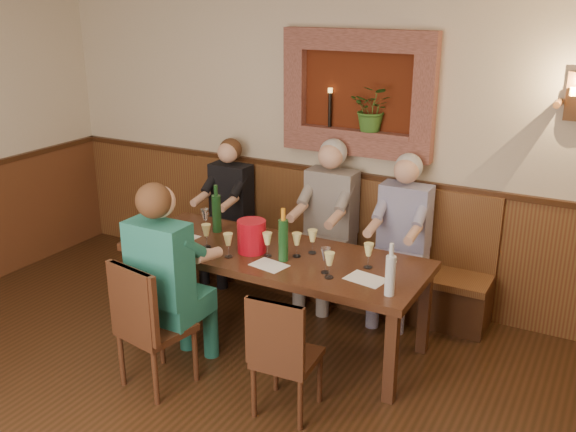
% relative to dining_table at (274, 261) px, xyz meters
% --- Properties ---
extents(room_shell, '(6.04, 6.04, 2.82)m').
position_rel_dining_table_xyz_m(room_shell, '(0.00, -1.85, 1.21)').
color(room_shell, beige).
rests_on(room_shell, ground).
extents(wainscoting, '(6.02, 6.02, 1.15)m').
position_rel_dining_table_xyz_m(wainscoting, '(0.00, -1.85, -0.09)').
color(wainscoting, '#572B19').
rests_on(wainscoting, ground).
extents(wall_niche, '(1.36, 0.30, 1.06)m').
position_rel_dining_table_xyz_m(wall_niche, '(0.24, 1.09, 1.13)').
color(wall_niche, '#4E1B0B').
rests_on(wall_niche, ground).
extents(wall_sconce, '(0.25, 0.20, 0.35)m').
position_rel_dining_table_xyz_m(wall_sconce, '(1.90, 1.08, 1.27)').
color(wall_sconce, '#572B19').
rests_on(wall_sconce, ground).
extents(dining_table, '(2.40, 0.90, 0.75)m').
position_rel_dining_table_xyz_m(dining_table, '(0.00, 0.00, 0.00)').
color(dining_table, '#3A1C11').
rests_on(dining_table, ground).
extents(bench, '(3.00, 0.45, 1.11)m').
position_rel_dining_table_xyz_m(bench, '(0.00, 0.94, -0.35)').
color(bench, '#381E0F').
rests_on(bench, ground).
extents(chair_near_left, '(0.50, 0.50, 0.97)m').
position_rel_dining_table_xyz_m(chair_near_left, '(-0.41, -0.97, -0.39)').
color(chair_near_left, '#3A1C11').
rests_on(chair_near_left, ground).
extents(chair_near_right, '(0.41, 0.41, 0.88)m').
position_rel_dining_table_xyz_m(chair_near_right, '(0.55, -0.80, -0.42)').
color(chair_near_right, '#3A1C11').
rests_on(chair_near_right, ground).
extents(person_bench_left, '(0.39, 0.48, 1.37)m').
position_rel_dining_table_xyz_m(person_bench_left, '(-1.00, 0.84, -0.11)').
color(person_bench_left, black).
rests_on(person_bench_left, ground).
extents(person_bench_mid, '(0.44, 0.54, 1.47)m').
position_rel_dining_table_xyz_m(person_bench_mid, '(0.06, 0.84, -0.06)').
color(person_bench_mid, '#5A5552').
rests_on(person_bench_mid, ground).
extents(person_bench_right, '(0.42, 0.52, 1.43)m').
position_rel_dining_table_xyz_m(person_bench_right, '(0.74, 0.84, -0.09)').
color(person_bench_right, navy).
rests_on(person_bench_right, ground).
extents(person_chair_front, '(0.44, 0.54, 1.48)m').
position_rel_dining_table_xyz_m(person_chair_front, '(-0.41, -0.78, -0.06)').
color(person_chair_front, '#1A5D5C').
rests_on(person_chair_front, ground).
extents(spittoon_bucket, '(0.28, 0.28, 0.25)m').
position_rel_dining_table_xyz_m(spittoon_bucket, '(-0.16, -0.07, 0.20)').
color(spittoon_bucket, red).
rests_on(spittoon_bucket, dining_table).
extents(wine_bottle_green_a, '(0.09, 0.09, 0.41)m').
position_rel_dining_table_xyz_m(wine_bottle_green_a, '(0.14, -0.10, 0.25)').
color(wine_bottle_green_a, '#19471E').
rests_on(wine_bottle_green_a, dining_table).
extents(wine_bottle_green_b, '(0.08, 0.08, 0.41)m').
position_rel_dining_table_xyz_m(wine_bottle_green_b, '(-0.65, 0.17, 0.24)').
color(wine_bottle_green_b, '#19471E').
rests_on(wine_bottle_green_b, dining_table).
extents(water_bottle, '(0.08, 0.08, 0.37)m').
position_rel_dining_table_xyz_m(water_bottle, '(1.05, -0.28, 0.22)').
color(water_bottle, silver).
rests_on(water_bottle, dining_table).
extents(tasting_sheet_a, '(0.31, 0.23, 0.00)m').
position_rel_dining_table_xyz_m(tasting_sheet_a, '(-0.85, -0.08, 0.08)').
color(tasting_sheet_a, white).
rests_on(tasting_sheet_a, dining_table).
extents(tasting_sheet_b, '(0.29, 0.23, 0.00)m').
position_rel_dining_table_xyz_m(tasting_sheet_b, '(0.10, -0.24, 0.08)').
color(tasting_sheet_b, white).
rests_on(tasting_sheet_b, dining_table).
extents(tasting_sheet_c, '(0.31, 0.24, 0.00)m').
position_rel_dining_table_xyz_m(tasting_sheet_c, '(0.82, -0.12, 0.08)').
color(tasting_sheet_c, white).
rests_on(tasting_sheet_c, dining_table).
extents(tasting_sheet_d, '(0.29, 0.25, 0.00)m').
position_rel_dining_table_xyz_m(tasting_sheet_d, '(-0.49, -0.28, 0.08)').
color(tasting_sheet_d, white).
rests_on(tasting_sheet_d, dining_table).
extents(wine_glass_0, '(0.08, 0.08, 0.19)m').
position_rel_dining_table_xyz_m(wine_glass_0, '(-0.99, -0.20, 0.17)').
color(wine_glass_0, '#F1EB90').
rests_on(wine_glass_0, dining_table).
extents(wine_glass_1, '(0.08, 0.08, 0.19)m').
position_rel_dining_table_xyz_m(wine_glass_1, '(-0.75, 0.14, 0.17)').
color(wine_glass_1, white).
rests_on(wine_glass_1, dining_table).
extents(wine_glass_2, '(0.08, 0.08, 0.19)m').
position_rel_dining_table_xyz_m(wine_glass_2, '(-0.52, -0.16, 0.17)').
color(wine_glass_2, '#F1EB90').
rests_on(wine_glass_2, dining_table).
extents(wine_glass_3, '(0.08, 0.08, 0.19)m').
position_rel_dining_table_xyz_m(wine_glass_3, '(-0.23, 0.13, 0.17)').
color(wine_glass_3, white).
rests_on(wine_glass_3, dining_table).
extents(wine_glass_4, '(0.08, 0.08, 0.19)m').
position_rel_dining_table_xyz_m(wine_glass_4, '(-0.00, -0.09, 0.17)').
color(wine_glass_4, '#F1EB90').
rests_on(wine_glass_4, dining_table).
extents(wine_glass_5, '(0.08, 0.08, 0.19)m').
position_rel_dining_table_xyz_m(wine_glass_5, '(0.27, 0.13, 0.17)').
color(wine_glass_5, '#F1EB90').
rests_on(wine_glass_5, dining_table).
extents(wine_glass_6, '(0.08, 0.08, 0.19)m').
position_rel_dining_table_xyz_m(wine_glass_6, '(0.52, -0.16, 0.17)').
color(wine_glass_6, white).
rests_on(wine_glass_6, dining_table).
extents(wine_glass_7, '(0.08, 0.08, 0.19)m').
position_rel_dining_table_xyz_m(wine_glass_7, '(0.76, 0.07, 0.17)').
color(wine_glass_7, '#F1EB90').
rests_on(wine_glass_7, dining_table).
extents(wine_glass_8, '(0.08, 0.08, 0.19)m').
position_rel_dining_table_xyz_m(wine_glass_8, '(1.00, -0.12, 0.17)').
color(wine_glass_8, white).
rests_on(wine_glass_8, dining_table).
extents(wine_glass_9, '(0.08, 0.08, 0.19)m').
position_rel_dining_table_xyz_m(wine_glass_9, '(-0.25, -0.25, 0.17)').
color(wine_glass_9, '#F1EB90').
rests_on(wine_glass_9, dining_table).
extents(wine_glass_10, '(0.08, 0.08, 0.19)m').
position_rel_dining_table_xyz_m(wine_glass_10, '(0.58, -0.22, 0.17)').
color(wine_glass_10, '#F1EB90').
rests_on(wine_glass_10, dining_table).
extents(wine_glass_11, '(0.08, 0.08, 0.19)m').
position_rel_dining_table_xyz_m(wine_glass_11, '(0.20, 0.01, 0.17)').
color(wine_glass_11, '#F1EB90').
rests_on(wine_glass_11, dining_table).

